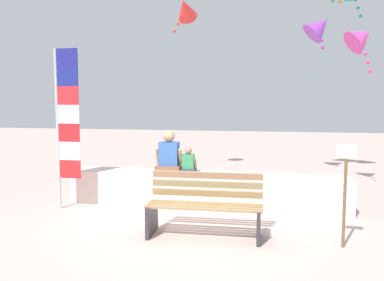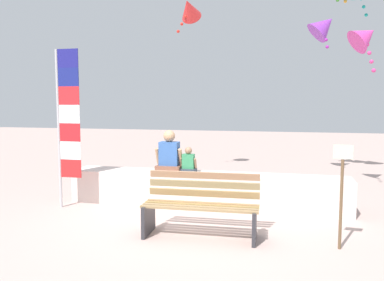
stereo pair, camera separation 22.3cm
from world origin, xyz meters
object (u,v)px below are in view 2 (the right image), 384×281
Objects in this scene: person_child at (188,163)px; sign_post at (342,188)px; kite_purple at (324,26)px; kite_magenta at (365,37)px; person_adult at (169,156)px; kite_red at (189,9)px; flag_banner at (66,119)px; park_bench at (201,207)px.

person_child is 2.97m from sign_post.
kite_magenta is at bearing -65.00° from kite_purple.
sign_post is (-0.16, -4.87, -2.95)m from kite_purple.
person_child is (0.37, 0.00, -0.12)m from person_adult.
kite_red reaches higher than person_child.
flag_banner is at bearing 167.78° from sign_post.
kite_magenta is (2.70, 3.33, 2.82)m from park_bench.
kite_red is at bearing 163.89° from kite_magenta.
kite_red is 0.69× the size of sign_post.
kite_magenta is 4.29m from sign_post.
sign_post is (1.87, -0.09, 0.39)m from park_bench.
kite_magenta is at bearing 50.96° from park_bench.
park_bench is 6.04m from kite_red.
person_adult is at bearing -154.44° from kite_magenta.
park_bench is at bearing -70.02° from person_child.
kite_magenta reaches higher than park_bench.
flag_banner reaches higher than person_adult.
sign_post reaches higher than person_child.
flag_banner is 6.45m from kite_purple.
person_child is at bearing -76.57° from kite_red.
person_child is 0.49× the size of kite_purple.
kite_red is (1.38, 3.60, 2.66)m from flag_banner.
person_child is 0.51× the size of kite_red.
kite_purple reaches higher than flag_banner.
person_adult is 0.39m from person_child.
kite_magenta reaches higher than person_adult.
sign_post is at bearing -30.91° from person_adult.
kite_purple is at bearing 46.96° from person_adult.
kite_red is at bearing 124.41° from sign_post.
person_adult is at bearing 149.09° from sign_post.
kite_magenta is (3.28, 1.74, 2.44)m from person_child.
kite_purple is 1.67m from kite_magenta.
kite_red is at bearing -174.89° from kite_purple.
sign_post is at bearing -12.22° from flag_banner.
person_adult is 0.57× the size of sign_post.
person_child is 0.17× the size of flag_banner.
person_adult is 0.28× the size of flag_banner.
person_adult reaches higher than park_bench.
kite_red is (-0.69, 2.89, 3.47)m from person_child.
kite_red is 6.54m from sign_post.
person_child reaches higher than park_bench.
kite_purple is 5.69m from sign_post.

